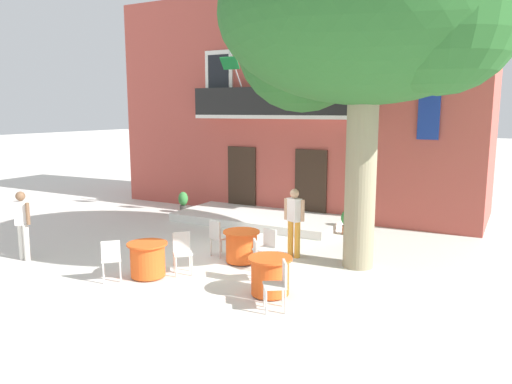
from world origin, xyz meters
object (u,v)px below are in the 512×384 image
(cafe_chair_middle_1, at_px, (279,282))
(cafe_chair_front_1, at_px, (182,250))
(ground_planter_left, at_px, (183,201))
(cafe_chair_near_tree_1, at_px, (267,246))
(cafe_table_middle, at_px, (270,276))
(ground_planter_right, at_px, (347,221))
(pedestrian_mid_plaza, at_px, (294,219))
(plane_tree, at_px, (362,20))
(cafe_table_near_tree, at_px, (242,246))
(cafe_chair_middle_0, at_px, (260,258))
(pedestrian_near_entrance, at_px, (22,222))
(cafe_chair_front_0, at_px, (111,257))
(cafe_chair_near_tree_0, at_px, (218,235))
(cafe_table_front, at_px, (148,259))

(cafe_chair_middle_1, relative_size, cafe_chair_front_1, 1.00)
(cafe_chair_middle_1, bearing_deg, ground_planter_left, 137.72)
(cafe_chair_near_tree_1, relative_size, cafe_table_middle, 1.05)
(ground_planter_right, relative_size, pedestrian_mid_plaza, 0.42)
(plane_tree, bearing_deg, cafe_chair_near_tree_1, -144.15)
(cafe_table_near_tree, height_order, cafe_chair_near_tree_1, cafe_chair_near_tree_1)
(cafe_chair_middle_0, bearing_deg, pedestrian_near_entrance, -166.67)
(cafe_chair_near_tree_1, relative_size, ground_planter_left, 1.22)
(cafe_chair_front_0, height_order, pedestrian_near_entrance, pedestrian_near_entrance)
(cafe_chair_near_tree_0, distance_m, pedestrian_near_entrance, 4.65)
(cafe_chair_middle_0, xyz_separation_m, pedestrian_near_entrance, (-5.69, -1.35, 0.42))
(cafe_chair_near_tree_0, bearing_deg, cafe_table_middle, -36.35)
(cafe_table_middle, relative_size, cafe_chair_middle_0, 0.95)
(cafe_chair_middle_1, bearing_deg, cafe_table_near_tree, 133.39)
(cafe_chair_near_tree_0, height_order, pedestrian_near_entrance, pedestrian_near_entrance)
(plane_tree, relative_size, cafe_chair_front_1, 8.33)
(cafe_chair_middle_1, height_order, pedestrian_near_entrance, pedestrian_near_entrance)
(cafe_chair_front_0, bearing_deg, cafe_chair_near_tree_1, 43.19)
(cafe_chair_middle_1, distance_m, cafe_chair_front_0, 3.75)
(cafe_chair_near_tree_0, distance_m, cafe_chair_middle_1, 3.56)
(cafe_table_near_tree, xyz_separation_m, pedestrian_mid_plaza, (0.92, 0.96, 0.57))
(cafe_chair_middle_1, relative_size, pedestrian_near_entrance, 0.54)
(cafe_table_middle, height_order, pedestrian_mid_plaza, pedestrian_mid_plaza)
(cafe_chair_middle_0, xyz_separation_m, cafe_chair_front_1, (-1.79, -0.30, 0.00))
(cafe_chair_near_tree_0, xyz_separation_m, ground_planter_right, (2.08, 3.61, -0.13))
(cafe_chair_near_tree_0, height_order, cafe_chair_front_1, same)
(cafe_table_near_tree, xyz_separation_m, cafe_chair_near_tree_0, (-0.74, 0.14, 0.14))
(cafe_table_middle, distance_m, cafe_chair_front_0, 3.39)
(cafe_table_near_tree, distance_m, cafe_chair_front_0, 3.00)
(cafe_chair_front_0, relative_size, cafe_chair_front_1, 1.00)
(pedestrian_near_entrance, bearing_deg, cafe_table_front, 7.82)
(cafe_chair_near_tree_0, bearing_deg, ground_planter_left, 135.86)
(cafe_chair_near_tree_1, distance_m, cafe_chair_middle_0, 0.90)
(cafe_chair_middle_1, bearing_deg, cafe_chair_front_1, 163.18)
(cafe_table_near_tree, height_order, cafe_chair_middle_0, cafe_chair_middle_0)
(ground_planter_right, bearing_deg, cafe_chair_near_tree_0, -119.97)
(cafe_table_middle, bearing_deg, cafe_table_near_tree, 134.94)
(plane_tree, height_order, cafe_chair_near_tree_0, plane_tree)
(cafe_chair_front_0, bearing_deg, cafe_chair_middle_0, 28.02)
(cafe_table_front, bearing_deg, cafe_chair_near_tree_0, 75.84)
(plane_tree, xyz_separation_m, ground_planter_left, (-7.04, 2.84, -5.05))
(cafe_chair_front_1, relative_size, ground_planter_right, 1.28)
(cafe_chair_middle_0, xyz_separation_m, cafe_chair_front_0, (-2.75, -1.46, 0.00))
(cafe_chair_front_0, relative_size, pedestrian_mid_plaza, 0.54)
(cafe_table_front, bearing_deg, cafe_chair_middle_0, 21.15)
(cafe_chair_near_tree_1, xyz_separation_m, cafe_table_middle, (0.80, -1.40, -0.14))
(cafe_chair_near_tree_0, xyz_separation_m, cafe_table_front, (-0.51, -2.00, -0.14))
(cafe_chair_middle_1, bearing_deg, ground_planter_right, 96.53)
(pedestrian_mid_plaza, bearing_deg, ground_planter_left, 152.02)
(plane_tree, height_order, cafe_chair_middle_0, plane_tree)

